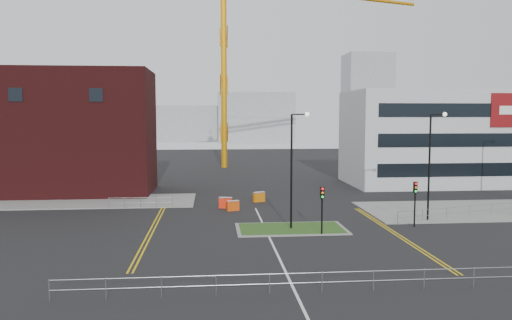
# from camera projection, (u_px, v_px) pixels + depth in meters

# --- Properties ---
(ground) EXTENTS (200.00, 200.00, 0.00)m
(ground) POSITION_uv_depth(u_px,v_px,m) (280.00, 259.00, 31.00)
(ground) COLOR black
(ground) RESTS_ON ground
(pavement_left) EXTENTS (28.00, 8.00, 0.12)m
(pavement_left) POSITION_uv_depth(u_px,v_px,m) (57.00, 202.00, 51.04)
(pavement_left) COLOR slate
(pavement_left) RESTS_ON ground
(pavement_right) EXTENTS (24.00, 10.00, 0.12)m
(pavement_right) POSITION_uv_depth(u_px,v_px,m) (491.00, 210.00, 46.84)
(pavement_right) COLOR slate
(pavement_right) RESTS_ON ground
(island_kerb) EXTENTS (8.60, 4.60, 0.08)m
(island_kerb) POSITION_uv_depth(u_px,v_px,m) (291.00, 229.00, 39.11)
(island_kerb) COLOR slate
(island_kerb) RESTS_ON ground
(grass_island) EXTENTS (8.00, 4.00, 0.12)m
(grass_island) POSITION_uv_depth(u_px,v_px,m) (291.00, 229.00, 39.11)
(grass_island) COLOR #224517
(grass_island) RESTS_ON ground
(brick_building) EXTENTS (24.20, 10.07, 14.24)m
(brick_building) POSITION_uv_depth(u_px,v_px,m) (44.00, 134.00, 56.12)
(brick_building) COLOR #411011
(brick_building) RESTS_ON ground
(office_block) EXTENTS (25.00, 12.20, 12.00)m
(office_block) POSITION_uv_depth(u_px,v_px,m) (445.00, 138.00, 64.48)
(office_block) COLOR silver
(office_block) RESTS_ON ground
(tower_crane) EXTENTS (50.53, 17.90, 35.93)m
(tower_crane) POSITION_uv_depth(u_px,v_px,m) (256.00, 22.00, 85.53)
(tower_crane) COLOR orange
(tower_crane) RESTS_ON ground
(streetlamp_island) EXTENTS (1.46, 0.36, 9.18)m
(streetlamp_island) POSITION_uv_depth(u_px,v_px,m) (294.00, 161.00, 38.64)
(streetlamp_island) COLOR black
(streetlamp_island) RESTS_ON ground
(streetlamp_right_near) EXTENTS (1.46, 0.36, 9.18)m
(streetlamp_right_near) POSITION_uv_depth(u_px,v_px,m) (432.00, 157.00, 41.69)
(streetlamp_right_near) COLOR black
(streetlamp_right_near) RESTS_ON ground
(traffic_light_island) EXTENTS (0.28, 0.33, 3.65)m
(traffic_light_island) POSITION_uv_depth(u_px,v_px,m) (322.00, 201.00, 37.06)
(traffic_light_island) COLOR black
(traffic_light_island) RESTS_ON ground
(traffic_light_right) EXTENTS (0.28, 0.33, 3.65)m
(traffic_light_right) POSITION_uv_depth(u_px,v_px,m) (415.00, 195.00, 39.75)
(traffic_light_right) COLOR black
(traffic_light_right) RESTS_ON ground
(railing_front) EXTENTS (24.05, 0.05, 1.10)m
(railing_front) POSITION_uv_depth(u_px,v_px,m) (296.00, 278.00, 24.98)
(railing_front) COLOR gray
(railing_front) RESTS_ON ground
(railing_left) EXTENTS (6.05, 0.05, 1.10)m
(railing_left) POSITION_uv_depth(u_px,v_px,m) (141.00, 201.00, 47.81)
(railing_left) COLOR gray
(railing_left) RESTS_ON ground
(railing_right) EXTENTS (19.05, 5.05, 1.10)m
(railing_right) POSITION_uv_depth(u_px,v_px,m) (491.00, 207.00, 44.16)
(railing_right) COLOR gray
(railing_right) RESTS_ON ground
(centre_line) EXTENTS (0.15, 30.00, 0.01)m
(centre_line) POSITION_uv_depth(u_px,v_px,m) (276.00, 251.00, 32.98)
(centre_line) COLOR silver
(centre_line) RESTS_ON ground
(yellow_left_a) EXTENTS (0.12, 24.00, 0.01)m
(yellow_left_a) POSITION_uv_depth(u_px,v_px,m) (152.00, 226.00, 40.12)
(yellow_left_a) COLOR gold
(yellow_left_a) RESTS_ON ground
(yellow_left_b) EXTENTS (0.12, 24.00, 0.01)m
(yellow_left_b) POSITION_uv_depth(u_px,v_px,m) (156.00, 226.00, 40.15)
(yellow_left_b) COLOR gold
(yellow_left_b) RESTS_ON ground
(yellow_right_a) EXTENTS (0.12, 20.00, 0.01)m
(yellow_right_a) POSITION_uv_depth(u_px,v_px,m) (393.00, 233.00, 37.80)
(yellow_right_a) COLOR gold
(yellow_right_a) RESTS_ON ground
(yellow_right_b) EXTENTS (0.12, 20.00, 0.01)m
(yellow_right_b) POSITION_uv_depth(u_px,v_px,m) (397.00, 233.00, 37.82)
(yellow_right_b) COLOR gold
(yellow_right_b) RESTS_ON ground
(skyline_a) EXTENTS (18.00, 12.00, 22.00)m
(skyline_a) POSITION_uv_depth(u_px,v_px,m) (88.00, 108.00, 145.49)
(skyline_a) COLOR gray
(skyline_a) RESTS_ON ground
(skyline_b) EXTENTS (24.00, 12.00, 16.00)m
(skyline_b) POSITION_uv_depth(u_px,v_px,m) (256.00, 118.00, 160.12)
(skyline_b) COLOR gray
(skyline_b) RESTS_ON ground
(skyline_c) EXTENTS (14.00, 12.00, 28.00)m
(skyline_c) POSITION_uv_depth(u_px,v_px,m) (367.00, 99.00, 157.72)
(skyline_c) COLOR gray
(skyline_c) RESTS_ON ground
(skyline_d) EXTENTS (30.00, 12.00, 12.00)m
(skyline_d) POSITION_uv_depth(u_px,v_px,m) (200.00, 124.00, 168.62)
(skyline_d) COLOR gray
(skyline_d) RESTS_ON ground
(barrier_left) EXTENTS (1.20, 0.70, 0.96)m
(barrier_left) POSITION_uv_depth(u_px,v_px,m) (233.00, 205.00, 46.63)
(barrier_left) COLOR #D7480B
(barrier_left) RESTS_ON ground
(barrier_mid) EXTENTS (1.32, 0.70, 1.06)m
(barrier_mid) POSITION_uv_depth(u_px,v_px,m) (226.00, 202.00, 47.96)
(barrier_mid) COLOR #F8290D
(barrier_mid) RESTS_ON ground
(barrier_right) EXTENTS (1.30, 0.86, 1.04)m
(barrier_right) POSITION_uv_depth(u_px,v_px,m) (259.00, 196.00, 51.38)
(barrier_right) COLOR #C9660B
(barrier_right) RESTS_ON ground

